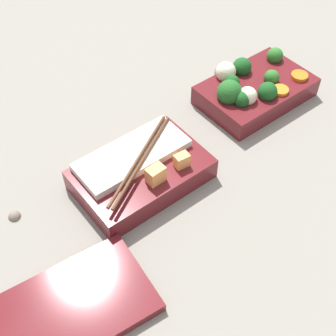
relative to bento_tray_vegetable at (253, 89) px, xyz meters
The scene contains 6 objects.
ground_plane 0.13m from the bento_tray_vegetable, ahead, with size 3.00×3.00×0.00m, color gray.
bento_tray_vegetable is the anchor object (origin of this frame).
bento_tray_rice 0.27m from the bento_tray_vegetable, ahead, with size 0.19×0.12×0.06m.
bento_lid 0.48m from the bento_tray_vegetable, 18.18° to the left, with size 0.19×0.12×0.01m, color maroon.
pebble_0 0.45m from the bento_tray_vegetable, ahead, with size 0.02×0.02×0.02m, color #7A6B5B.
pebble_1 0.09m from the bento_tray_vegetable, 94.27° to the right, with size 0.02×0.02×0.02m, color #7A6B5B.
Camera 1 is at (0.39, 0.41, 0.55)m, focal length 50.00 mm.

